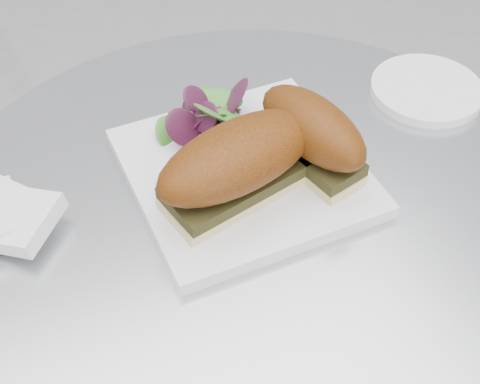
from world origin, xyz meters
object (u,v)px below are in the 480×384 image
(sandwich_right, at_px, (312,134))
(saucer, at_px, (427,90))
(sandwich_left, at_px, (238,163))
(plate, at_px, (244,172))

(sandwich_right, bearing_deg, saucer, 94.62)
(sandwich_left, bearing_deg, saucer, 1.95)
(sandwich_left, distance_m, saucer, 0.30)
(plate, xyz_separation_m, sandwich_right, (0.06, -0.02, 0.05))
(plate, xyz_separation_m, saucer, (0.27, 0.04, -0.00))
(plate, relative_size, saucer, 1.73)
(sandwich_left, bearing_deg, sandwich_right, -6.84)
(sandwich_left, height_order, sandwich_right, same)
(plate, bearing_deg, sandwich_right, -20.63)
(sandwich_right, bearing_deg, sandwich_left, -97.78)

